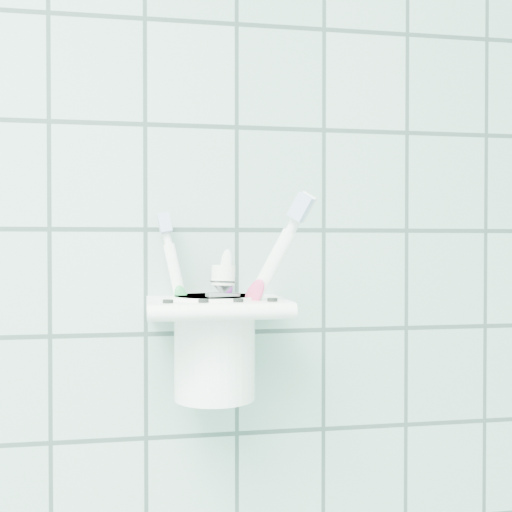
% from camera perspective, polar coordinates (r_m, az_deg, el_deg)
% --- Properties ---
extents(holder_bracket, '(0.13, 0.11, 0.04)m').
position_cam_1_polar(holder_bracket, '(0.63, -3.54, -4.66)').
color(holder_bracket, white).
rests_on(holder_bracket, wall_back).
extents(cup, '(0.09, 0.09, 0.10)m').
position_cam_1_polar(cup, '(0.63, -3.69, -7.72)').
color(cup, white).
rests_on(cup, holder_bracket).
extents(toothbrush_pink, '(0.04, 0.04, 0.18)m').
position_cam_1_polar(toothbrush_pink, '(0.62, -4.92, -3.71)').
color(toothbrush_pink, white).
rests_on(toothbrush_pink, cup).
extents(toothbrush_blue, '(0.02, 0.05, 0.19)m').
position_cam_1_polar(toothbrush_blue, '(0.64, -2.92, -2.93)').
color(toothbrush_blue, white).
rests_on(toothbrush_blue, cup).
extents(toothbrush_orange, '(0.09, 0.08, 0.21)m').
position_cam_1_polar(toothbrush_orange, '(0.64, -4.40, -1.88)').
color(toothbrush_orange, white).
rests_on(toothbrush_orange, cup).
extents(toothpaste_tube, '(0.04, 0.03, 0.12)m').
position_cam_1_polar(toothpaste_tube, '(0.61, -3.22, -5.69)').
color(toothpaste_tube, silver).
rests_on(toothpaste_tube, cup).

